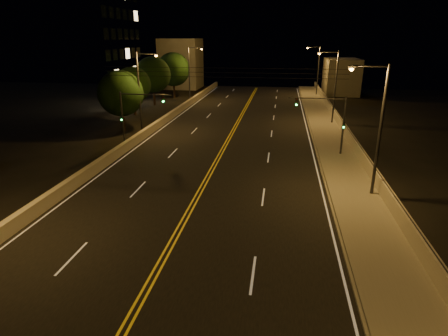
# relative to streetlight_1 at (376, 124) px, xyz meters

# --- Properties ---
(road) EXTENTS (18.00, 120.00, 0.02)m
(road) POSITION_rel_streetlight_1_xyz_m (-11.51, -0.55, -5.12)
(road) COLOR black
(road) RESTS_ON ground
(sidewalk) EXTENTS (3.60, 120.00, 0.30)m
(sidewalk) POSITION_rel_streetlight_1_xyz_m (-0.71, -0.55, -4.98)
(sidewalk) COLOR gray
(sidewalk) RESTS_ON ground
(curb) EXTENTS (0.14, 120.00, 0.15)m
(curb) POSITION_rel_streetlight_1_xyz_m (-2.58, -0.55, -5.05)
(curb) COLOR gray
(curb) RESTS_ON ground
(parapet_wall) EXTENTS (0.30, 120.00, 1.00)m
(parapet_wall) POSITION_rel_streetlight_1_xyz_m (0.94, -0.55, -4.33)
(parapet_wall) COLOR #A69E8B
(parapet_wall) RESTS_ON sidewalk
(jersey_barrier) EXTENTS (0.45, 120.00, 0.92)m
(jersey_barrier) POSITION_rel_streetlight_1_xyz_m (-20.66, -0.55, -4.67)
(jersey_barrier) COLOR #A69E8B
(jersey_barrier) RESTS_ON ground
(distant_building_right) EXTENTS (6.00, 10.00, 6.56)m
(distant_building_right) POSITION_rel_streetlight_1_xyz_m (4.99, 51.25, -1.85)
(distant_building_right) COLOR gray
(distant_building_right) RESTS_ON ground
(distant_building_left) EXTENTS (8.00, 8.00, 10.10)m
(distant_building_left) POSITION_rel_streetlight_1_xyz_m (-27.51, 55.10, -0.08)
(distant_building_left) COLOR gray
(distant_building_left) RESTS_ON ground
(parapet_rail) EXTENTS (0.06, 120.00, 0.06)m
(parapet_rail) POSITION_rel_streetlight_1_xyz_m (0.94, -0.55, -3.80)
(parapet_rail) COLOR black
(parapet_rail) RESTS_ON parapet_wall
(lane_markings) EXTENTS (17.32, 116.00, 0.00)m
(lane_markings) POSITION_rel_streetlight_1_xyz_m (-11.51, -0.63, -5.11)
(lane_markings) COLOR silver
(lane_markings) RESTS_ON road
(streetlight_1) EXTENTS (2.55, 0.28, 8.85)m
(streetlight_1) POSITION_rel_streetlight_1_xyz_m (0.00, 0.00, 0.00)
(streetlight_1) COLOR #2D2D33
(streetlight_1) RESTS_ON ground
(streetlight_2) EXTENTS (2.55, 0.28, 8.85)m
(streetlight_2) POSITION_rel_streetlight_1_xyz_m (0.00, 22.74, 0.00)
(streetlight_2) COLOR #2D2D33
(streetlight_2) RESTS_ON ground
(streetlight_3) EXTENTS (2.55, 0.28, 8.85)m
(streetlight_3) POSITION_rel_streetlight_1_xyz_m (0.00, 47.26, 0.00)
(streetlight_3) COLOR #2D2D33
(streetlight_3) RESTS_ON ground
(streetlight_5) EXTENTS (2.55, 0.28, 8.85)m
(streetlight_5) POSITION_rel_streetlight_1_xyz_m (-21.43, 15.13, 0.00)
(streetlight_5) COLOR #2D2D33
(streetlight_5) RESTS_ON ground
(streetlight_6) EXTENTS (2.55, 0.28, 8.85)m
(streetlight_6) POSITION_rel_streetlight_1_xyz_m (-21.43, 38.38, 0.00)
(streetlight_6) COLOR #2D2D33
(streetlight_6) RESTS_ON ground
(traffic_signal_right) EXTENTS (5.11, 0.31, 5.47)m
(traffic_signal_right) POSITION_rel_streetlight_1_xyz_m (-1.59, 9.22, -1.61)
(traffic_signal_right) COLOR #2D2D33
(traffic_signal_right) RESTS_ON ground
(traffic_signal_left) EXTENTS (5.11, 0.31, 5.47)m
(traffic_signal_left) POSITION_rel_streetlight_1_xyz_m (-20.24, 9.22, -1.61)
(traffic_signal_left) COLOR #2D2D33
(traffic_signal_left) RESTS_ON ground
(overhead_wires) EXTENTS (22.00, 0.03, 0.83)m
(overhead_wires) POSITION_rel_streetlight_1_xyz_m (-11.51, 8.95, 2.27)
(overhead_wires) COLOR black
(building_tower) EXTENTS (24.00, 15.00, 25.75)m
(building_tower) POSITION_rel_streetlight_1_xyz_m (-43.13, 34.26, 7.18)
(building_tower) COLOR gray
(building_tower) RESTS_ON ground
(tree_0) EXTENTS (5.13, 5.13, 6.95)m
(tree_0) POSITION_rel_streetlight_1_xyz_m (-24.03, 15.46, -0.75)
(tree_0) COLOR black
(tree_0) RESTS_ON ground
(tree_1) EXTENTS (4.90, 4.90, 6.64)m
(tree_1) POSITION_rel_streetlight_1_xyz_m (-26.40, 25.00, -0.95)
(tree_1) COLOR black
(tree_1) RESTS_ON ground
(tree_2) EXTENTS (5.59, 5.59, 7.58)m
(tree_2) POSITION_rel_streetlight_1_xyz_m (-26.33, 33.29, -0.35)
(tree_2) COLOR black
(tree_2) RESTS_ON ground
(tree_3) EXTENTS (5.84, 5.84, 7.91)m
(tree_3) POSITION_rel_streetlight_1_xyz_m (-25.26, 41.17, -0.14)
(tree_3) COLOR black
(tree_3) RESTS_ON ground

